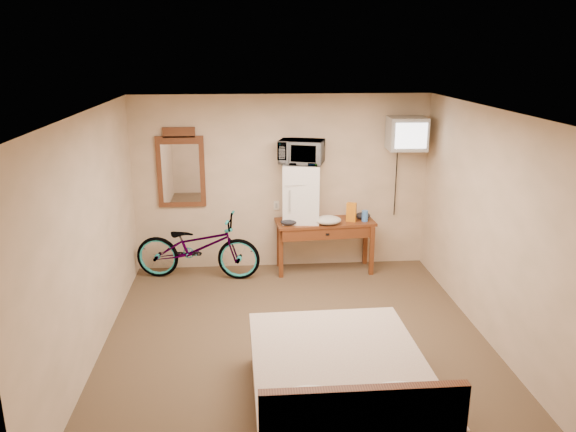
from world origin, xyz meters
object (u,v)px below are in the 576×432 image
at_px(bed, 341,389).
at_px(mini_fridge, 301,193).
at_px(crt_television, 407,134).
at_px(wall_mirror, 181,169).
at_px(microwave, 301,152).
at_px(bicycle, 198,247).
at_px(blue_cup, 365,216).
at_px(desk, 325,229).

bearing_deg(bed, mini_fridge, 89.89).
bearing_deg(crt_television, wall_mirror, 175.37).
height_order(microwave, wall_mirror, wall_mirror).
xyz_separation_m(wall_mirror, bicycle, (0.21, -0.37, -1.03)).
distance_m(bicycle, bed, 3.59).
height_order(blue_cup, wall_mirror, wall_mirror).
relative_size(microwave, bed, 0.30).
distance_m(microwave, bed, 3.74).
distance_m(desk, wall_mirror, 2.20).
distance_m(mini_fridge, bicycle, 1.63).
bearing_deg(wall_mirror, crt_television, -4.63).
xyz_separation_m(mini_fridge, crt_television, (1.44, -0.05, 0.82)).
bearing_deg(blue_cup, crt_television, 5.32).
height_order(desk, microwave, microwave).
height_order(wall_mirror, bed, wall_mirror).
distance_m(desk, crt_television, 1.74).
relative_size(crt_television, bed, 0.30).
bearing_deg(bicycle, microwave, -75.26).
distance_m(mini_fridge, wall_mirror, 1.71).
bearing_deg(desk, blue_cup, -2.99).
bearing_deg(bed, bicycle, 113.83).
xyz_separation_m(desk, microwave, (-0.34, 0.07, 1.10)).
bearing_deg(wall_mirror, microwave, -6.96).
distance_m(blue_cup, wall_mirror, 2.67).
bearing_deg(bicycle, wall_mirror, 38.56).
height_order(mini_fridge, bed, mini_fridge).
bearing_deg(mini_fridge, microwave, 56.28).
height_order(desk, bed, bed).
xyz_separation_m(microwave, bicycle, (-1.46, -0.16, -1.28)).
relative_size(desk, microwave, 2.39).
height_order(crt_television, bed, crt_television).
bearing_deg(bed, microwave, 89.88).
bearing_deg(mini_fridge, bicycle, -173.60).
height_order(mini_fridge, wall_mirror, wall_mirror).
distance_m(desk, bed, 3.41).
bearing_deg(crt_television, mini_fridge, 178.10).
relative_size(blue_cup, wall_mirror, 0.14).
bearing_deg(bicycle, mini_fridge, -75.27).
relative_size(microwave, blue_cup, 3.84).
bearing_deg(bed, blue_cup, 74.90).
relative_size(mini_fridge, bicycle, 0.47).
distance_m(blue_cup, bed, 3.51).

